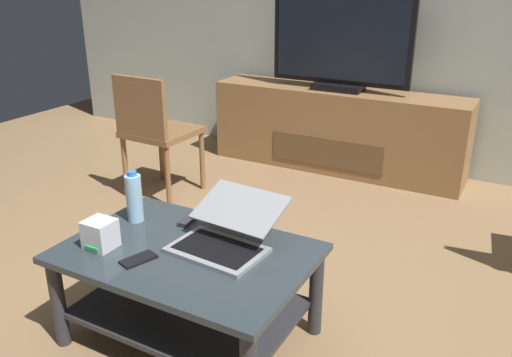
{
  "coord_description": "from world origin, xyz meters",
  "views": [
    {
      "loc": [
        1.08,
        -1.57,
        1.5
      ],
      "look_at": [
        -0.03,
        0.45,
        0.58
      ],
      "focal_mm": 37.09,
      "sensor_mm": 36.0,
      "label": 1
    }
  ],
  "objects_px": {
    "media_cabinet": "(337,130)",
    "router_box": "(100,234)",
    "laptop": "(226,233)",
    "water_bottle_near": "(134,198)",
    "coffee_table": "(188,278)",
    "television": "(341,41)",
    "tv_remote": "(191,218)",
    "cell_phone": "(138,259)",
    "side_chair": "(154,128)"
  },
  "relations": [
    {
      "from": "media_cabinet",
      "to": "router_box",
      "type": "relative_size",
      "value": 16.46
    },
    {
      "from": "laptop",
      "to": "water_bottle_near",
      "type": "xyz_separation_m",
      "value": [
        -0.49,
        0.01,
        0.05
      ]
    },
    {
      "from": "water_bottle_near",
      "to": "laptop",
      "type": "bearing_deg",
      "value": -0.62
    },
    {
      "from": "coffee_table",
      "to": "laptop",
      "type": "distance_m",
      "value": 0.25
    },
    {
      "from": "media_cabinet",
      "to": "television",
      "type": "relative_size",
      "value": 1.84
    },
    {
      "from": "coffee_table",
      "to": "tv_remote",
      "type": "height_order",
      "value": "tv_remote"
    },
    {
      "from": "laptop",
      "to": "tv_remote",
      "type": "bearing_deg",
      "value": 155.4
    },
    {
      "from": "media_cabinet",
      "to": "water_bottle_near",
      "type": "height_order",
      "value": "water_bottle_near"
    },
    {
      "from": "cell_phone",
      "to": "tv_remote",
      "type": "xyz_separation_m",
      "value": [
        -0.03,
        0.39,
        0.01
      ]
    },
    {
      "from": "laptop",
      "to": "tv_remote",
      "type": "height_order",
      "value": "laptop"
    },
    {
      "from": "side_chair",
      "to": "tv_remote",
      "type": "relative_size",
      "value": 5.39
    },
    {
      "from": "coffee_table",
      "to": "laptop",
      "type": "bearing_deg",
      "value": 42.17
    },
    {
      "from": "router_box",
      "to": "tv_remote",
      "type": "height_order",
      "value": "router_box"
    },
    {
      "from": "television",
      "to": "tv_remote",
      "type": "xyz_separation_m",
      "value": [
        0.07,
        -2.04,
        -0.56
      ]
    },
    {
      "from": "side_chair",
      "to": "tv_remote",
      "type": "xyz_separation_m",
      "value": [
        0.95,
        -0.93,
        -0.06
      ]
    },
    {
      "from": "side_chair",
      "to": "water_bottle_near",
      "type": "height_order",
      "value": "side_chair"
    },
    {
      "from": "side_chair",
      "to": "cell_phone",
      "type": "distance_m",
      "value": 1.65
    },
    {
      "from": "laptop",
      "to": "water_bottle_near",
      "type": "relative_size",
      "value": 1.84
    },
    {
      "from": "side_chair",
      "to": "water_bottle_near",
      "type": "bearing_deg",
      "value": -54.9
    },
    {
      "from": "side_chair",
      "to": "television",
      "type": "bearing_deg",
      "value": 51.64
    },
    {
      "from": "television",
      "to": "side_chair",
      "type": "distance_m",
      "value": 1.51
    },
    {
      "from": "television",
      "to": "router_box",
      "type": "xyz_separation_m",
      "value": [
        -0.11,
        -2.42,
        -0.51
      ]
    },
    {
      "from": "cell_phone",
      "to": "television",
      "type": "bearing_deg",
      "value": 111.22
    },
    {
      "from": "router_box",
      "to": "coffee_table",
      "type": "bearing_deg",
      "value": 24.43
    },
    {
      "from": "tv_remote",
      "to": "media_cabinet",
      "type": "bearing_deg",
      "value": 87.11
    },
    {
      "from": "coffee_table",
      "to": "cell_phone",
      "type": "distance_m",
      "value": 0.24
    },
    {
      "from": "water_bottle_near",
      "to": "side_chair",
      "type": "bearing_deg",
      "value": 125.1
    },
    {
      "from": "water_bottle_near",
      "to": "cell_phone",
      "type": "xyz_separation_m",
      "value": [
        0.25,
        -0.27,
        -0.11
      ]
    },
    {
      "from": "router_box",
      "to": "water_bottle_near",
      "type": "bearing_deg",
      "value": 99.24
    },
    {
      "from": "media_cabinet",
      "to": "router_box",
      "type": "bearing_deg",
      "value": -92.49
    },
    {
      "from": "laptop",
      "to": "water_bottle_near",
      "type": "bearing_deg",
      "value": 179.38
    },
    {
      "from": "coffee_table",
      "to": "tv_remote",
      "type": "distance_m",
      "value": 0.31
    },
    {
      "from": "tv_remote",
      "to": "television",
      "type": "bearing_deg",
      "value": 87.13
    },
    {
      "from": "side_chair",
      "to": "water_bottle_near",
      "type": "relative_size",
      "value": 3.62
    },
    {
      "from": "television",
      "to": "laptop",
      "type": "xyz_separation_m",
      "value": [
        0.34,
        -2.17,
        -0.51
      ]
    },
    {
      "from": "media_cabinet",
      "to": "laptop",
      "type": "height_order",
      "value": "media_cabinet"
    },
    {
      "from": "coffee_table",
      "to": "media_cabinet",
      "type": "distance_m",
      "value": 2.31
    },
    {
      "from": "media_cabinet",
      "to": "laptop",
      "type": "xyz_separation_m",
      "value": [
        0.34,
        -2.19,
        0.17
      ]
    },
    {
      "from": "water_bottle_near",
      "to": "tv_remote",
      "type": "xyz_separation_m",
      "value": [
        0.22,
        0.12,
        -0.1
      ]
    },
    {
      "from": "router_box",
      "to": "laptop",
      "type": "bearing_deg",
      "value": 30.06
    },
    {
      "from": "media_cabinet",
      "to": "router_box",
      "type": "xyz_separation_m",
      "value": [
        -0.11,
        -2.45,
        0.17
      ]
    },
    {
      "from": "side_chair",
      "to": "tv_remote",
      "type": "height_order",
      "value": "side_chair"
    },
    {
      "from": "coffee_table",
      "to": "tv_remote",
      "type": "bearing_deg",
      "value": 121.88
    },
    {
      "from": "cell_phone",
      "to": "tv_remote",
      "type": "relative_size",
      "value": 0.88
    },
    {
      "from": "router_box",
      "to": "water_bottle_near",
      "type": "distance_m",
      "value": 0.27
    },
    {
      "from": "laptop",
      "to": "router_box",
      "type": "relative_size",
      "value": 3.64
    },
    {
      "from": "television",
      "to": "tv_remote",
      "type": "relative_size",
      "value": 6.73
    },
    {
      "from": "media_cabinet",
      "to": "laptop",
      "type": "distance_m",
      "value": 2.22
    },
    {
      "from": "television",
      "to": "cell_phone",
      "type": "distance_m",
      "value": 2.5
    },
    {
      "from": "media_cabinet",
      "to": "water_bottle_near",
      "type": "relative_size",
      "value": 8.34
    }
  ]
}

